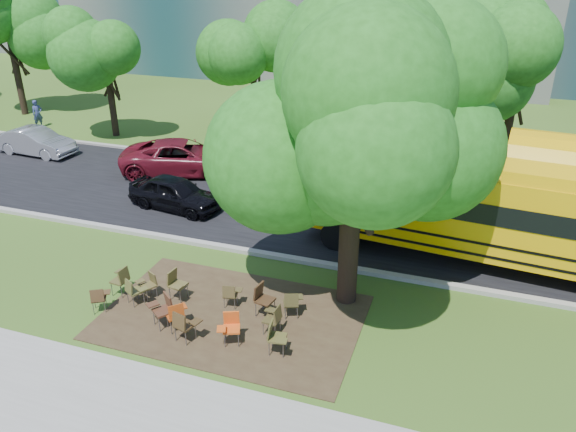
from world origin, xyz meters
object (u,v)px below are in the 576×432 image
at_px(chair_2, 176,313).
at_px(chair_4, 184,324).
at_px(pedestrian_a, 38,114).
at_px(chair_6, 274,317).
at_px(chair_0, 99,297).
at_px(chair_8, 121,278).
at_px(chair_9, 149,282).
at_px(bg_car_silver, 36,142).
at_px(chair_3, 164,307).
at_px(chair_1, 133,290).
at_px(bg_car_red, 183,157).
at_px(chair_7, 275,335).
at_px(chair_12, 263,297).
at_px(chair_5, 230,325).
at_px(black_car, 175,193).
at_px(school_bus, 537,216).
at_px(chair_10, 176,282).
at_px(main_tree, 355,125).
at_px(chair_13, 292,302).
at_px(chair_11, 231,293).

distance_m(chair_2, chair_4, 0.55).
bearing_deg(pedestrian_a, chair_6, -101.65).
distance_m(chair_0, chair_8, 0.97).
height_order(chair_9, bg_car_silver, bg_car_silver).
bearing_deg(chair_3, chair_2, -156.26).
bearing_deg(chair_3, chair_1, 13.17).
height_order(chair_1, bg_car_red, bg_car_red).
height_order(bg_car_silver, bg_car_red, bg_car_red).
height_order(chair_9, bg_car_red, bg_car_red).
height_order(chair_7, chair_12, chair_12).
distance_m(chair_5, bg_car_red, 12.70).
height_order(chair_1, pedestrian_a, pedestrian_a).
distance_m(black_car, bg_car_silver, 10.32).
xyz_separation_m(chair_3, chair_4, (0.85, -0.46, -0.02)).
bearing_deg(chair_3, pedestrian_a, -4.04).
xyz_separation_m(chair_2, pedestrian_a, (-16.94, 14.41, 0.24)).
distance_m(chair_1, bg_car_red, 10.58).
height_order(school_bus, chair_10, school_bus).
distance_m(chair_9, chair_10, 0.81).
xyz_separation_m(school_bus, pedestrian_a, (-25.81, 7.90, -1.06)).
bearing_deg(chair_10, pedestrian_a, -121.79).
bearing_deg(chair_4, chair_12, 64.46).
distance_m(main_tree, bg_car_red, 12.93).
relative_size(main_tree, chair_5, 9.98).
xyz_separation_m(chair_5, chair_9, (-3.09, 1.17, -0.05)).
distance_m(chair_13, black_car, 8.55).
bearing_deg(bg_car_red, school_bus, -124.54).
height_order(chair_3, chair_12, chair_12).
height_order(chair_6, chair_8, chair_8).
height_order(main_tree, chair_9, main_tree).
distance_m(chair_8, bg_car_red, 10.02).
bearing_deg(chair_9, chair_3, 163.79).
relative_size(chair_0, chair_2, 0.88).
xyz_separation_m(chair_4, chair_8, (-2.80, 1.40, -0.01)).
bearing_deg(chair_1, chair_12, 39.41).
xyz_separation_m(chair_8, black_car, (-1.55, 5.93, 0.09)).
bearing_deg(chair_10, chair_0, -46.63).
distance_m(chair_0, chair_3, 2.03).
distance_m(chair_5, chair_8, 4.06).
height_order(chair_3, chair_11, chair_3).
height_order(chair_7, pedestrian_a, pedestrian_a).
distance_m(chair_3, chair_4, 0.96).
height_order(chair_9, chair_11, chair_9).
bearing_deg(chair_6, school_bus, -44.09).
bearing_deg(main_tree, chair_1, -158.60).
distance_m(school_bus, chair_4, 10.97).
xyz_separation_m(chair_3, chair_7, (3.20, -0.14, -0.03)).
height_order(school_bus, chair_11, school_bus).
xyz_separation_m(chair_6, chair_10, (-3.21, 0.61, 0.04)).
height_order(chair_2, chair_7, chair_7).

